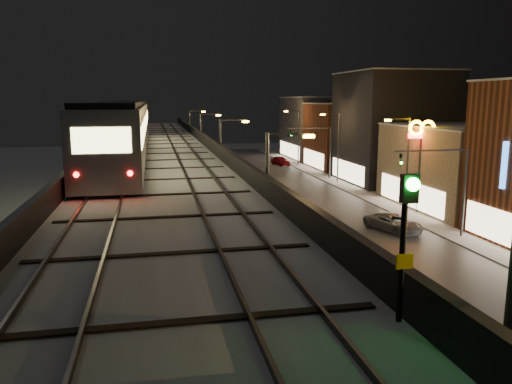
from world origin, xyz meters
TOP-DOWN VIEW (x-y plane):
  - road_surface at (7.50, 35.00)m, footprint 17.00×120.00m
  - sidewalk_right at (17.50, 35.00)m, footprint 4.00×120.00m
  - under_viaduct_pavement at (-6.00, 35.00)m, footprint 11.00×120.00m
  - elevated_viaduct at (-6.00, 31.84)m, footprint 9.00×100.00m
  - viaduct_trackbed at (-6.01, 31.97)m, footprint 8.40×100.00m
  - viaduct_parapet_streetside at (-1.65, 32.00)m, footprint 0.30×100.00m
  - viaduct_parapet_far at (-10.35, 32.00)m, footprint 0.30×100.00m
  - building_c at (23.99, 32.00)m, footprint 12.20×15.20m
  - building_d at (23.99, 48.00)m, footprint 12.20×13.20m
  - building_e at (23.99, 62.00)m, footprint 12.20×12.20m
  - building_f at (23.99, 76.00)m, footprint 12.20×16.20m
  - streetlight_left_1 at (-0.43, 13.00)m, footprint 2.57×0.28m
  - streetlight_left_2 at (-0.43, 31.00)m, footprint 2.57×0.28m
  - streetlight_right_2 at (16.73, 31.00)m, footprint 2.56×0.28m
  - streetlight_left_3 at (-0.43, 49.00)m, footprint 2.57×0.28m
  - streetlight_right_3 at (16.73, 49.00)m, footprint 2.56×0.28m
  - streetlight_left_4 at (-0.43, 67.00)m, footprint 2.57×0.28m
  - streetlight_right_4 at (16.73, 67.00)m, footprint 2.56×0.28m
  - traffic_light_rig_a at (15.84, 22.00)m, footprint 6.10×0.34m
  - traffic_light_rig_b at (15.84, 52.00)m, footprint 6.10×0.34m
  - subway_train at (-8.50, 29.41)m, footprint 3.24×39.13m
  - rail_signal at (-2.10, -3.96)m, footprint 0.32×0.41m
  - car_taxi at (2.87, 10.43)m, footprint 2.36×3.89m
  - car_near_white at (4.18, 22.10)m, footprint 1.69×4.55m
  - car_mid_silver at (1.84, 47.12)m, footprint 3.87×5.69m
  - car_mid_dark at (6.34, 39.16)m, footprint 3.44×5.26m
  - car_far_white at (4.18, 53.17)m, footprint 2.82×4.38m
  - car_onc_dark at (12.56, 24.61)m, footprint 3.91×5.62m
  - car_onc_red at (14.00, 67.12)m, footprint 2.76×4.58m
  - sign_mcdonalds at (18.00, 30.49)m, footprint 2.61×0.48m
  - sign_carwash at (18.50, 19.05)m, footprint 1.50×0.35m

SIDE VIEW (x-z plane):
  - road_surface at x=7.50m, z-range 0.00..0.06m
  - under_viaduct_pavement at x=-6.00m, z-range 0.00..0.06m
  - sidewalk_right at x=17.50m, z-range 0.00..0.14m
  - car_taxi at x=2.87m, z-range 0.00..1.24m
  - car_far_white at x=4.18m, z-range 0.00..1.39m
  - car_mid_dark at x=6.34m, z-range 0.00..1.42m
  - car_onc_dark at x=12.56m, z-range 0.00..1.42m
  - car_mid_silver at x=1.84m, z-range 0.00..1.45m
  - car_onc_red at x=14.00m, z-range 0.00..1.46m
  - car_near_white at x=4.18m, z-range 0.00..1.49m
  - building_c at x=23.99m, z-range 0.00..8.16m
  - traffic_light_rig_a at x=15.84m, z-range 1.00..8.00m
  - traffic_light_rig_b at x=15.84m, z-range 1.00..8.00m
  - building_e at x=23.99m, z-range 0.00..10.16m
  - streetlight_left_1 at x=-0.43m, z-range 0.74..9.74m
  - streetlight_left_2 at x=-0.43m, z-range 0.74..9.74m
  - streetlight_right_2 at x=16.73m, z-range 0.74..9.74m
  - streetlight_left_3 at x=-0.43m, z-range 0.74..9.74m
  - streetlight_right_3 at x=16.73m, z-range 0.74..9.74m
  - streetlight_left_4 at x=-0.43m, z-range 0.74..9.74m
  - streetlight_right_4 at x=16.73m, z-range 0.74..9.74m
  - sign_carwash at x=18.50m, z-range 1.55..9.31m
  - building_f at x=23.99m, z-range 0.00..11.16m
  - elevated_viaduct at x=-6.00m, z-range 2.47..8.77m
  - viaduct_trackbed at x=-6.01m, z-range 6.23..6.55m
  - viaduct_parapet_streetside at x=-1.65m, z-range 6.30..7.40m
  - viaduct_parapet_far at x=-10.35m, z-range 6.30..7.40m
  - sign_mcdonalds at x=18.00m, z-range 2.57..11.36m
  - building_d at x=23.99m, z-range 0.00..14.16m
  - subway_train at x=-8.50m, z-range 6.61..10.49m
  - rail_signal at x=-2.10m, z-range 7.19..9.95m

